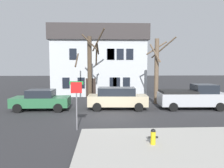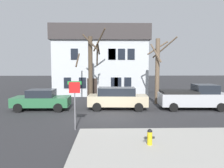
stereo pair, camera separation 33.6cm
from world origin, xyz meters
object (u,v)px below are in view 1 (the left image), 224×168
car_beige_wagon (117,98)px  fire_hydrant (153,136)px  tree_bare_mid (157,68)px  pickup_truck_silver (193,97)px  building_main (99,61)px  street_sign_pole (76,96)px  bicycle_leaning (33,100)px  tree_bare_near (90,66)px  car_green_sedan (41,100)px

car_beige_wagon → fire_hydrant: (0.99, -8.19, -0.44)m
tree_bare_mid → pickup_truck_silver: 4.22m
tree_bare_mid → building_main: bearing=123.7°
street_sign_pole → bicycle_leaning: (-4.89, 8.08, -1.52)m
pickup_truck_silver → street_sign_pole: bearing=-148.1°
building_main → bicycle_leaning: bearing=-125.8°
car_beige_wagon → pickup_truck_silver: pickup_truck_silver is taller
pickup_truck_silver → tree_bare_mid: bearing=131.1°
building_main → car_beige_wagon: (1.58, -10.73, -3.24)m
tree_bare_near → car_beige_wagon: 4.75m
car_beige_wagon → building_main: bearing=98.4°
tree_bare_near → car_beige_wagon: (2.37, -3.22, -2.56)m
tree_bare_near → tree_bare_mid: 6.26m
bicycle_leaning → tree_bare_mid: bearing=0.3°
tree_bare_mid → car_green_sedan: bearing=-164.9°
tree_bare_mid → car_beige_wagon: size_ratio=1.29×
car_green_sedan → street_sign_pole: size_ratio=1.64×
tree_bare_near → car_green_sedan: (-3.70, -3.32, -2.66)m
building_main → tree_bare_mid: bearing=-56.3°
car_green_sedan → car_beige_wagon: bearing=0.9°
tree_bare_mid → car_beige_wagon: tree_bare_mid is taller
car_beige_wagon → bicycle_leaning: 7.94m
street_sign_pole → bicycle_leaning: bearing=121.2°
fire_hydrant → bicycle_leaning: bearing=128.4°
bicycle_leaning → fire_hydrant: bearing=-51.6°
building_main → tree_bare_near: bearing=-96.0°
pickup_truck_silver → bicycle_leaning: pickup_truck_silver is taller
car_green_sedan → fire_hydrant: size_ratio=6.38×
building_main → street_sign_pole: size_ratio=4.23×
fire_hydrant → street_sign_pole: (-3.60, 2.62, 1.41)m
fire_hydrant → bicycle_leaning: 13.66m
car_beige_wagon → street_sign_pole: 6.23m
car_beige_wagon → street_sign_pole: (-2.62, -5.57, 0.97)m
pickup_truck_silver → fire_hydrant: bearing=-122.7°
pickup_truck_silver → street_sign_pole: 10.41m
building_main → tree_bare_mid: (5.43, -8.15, -0.90)m
car_beige_wagon → bicycle_leaning: size_ratio=2.78×
building_main → pickup_truck_silver: bearing=-54.3°
tree_bare_near → car_green_sedan: size_ratio=1.58×
tree_bare_mid → fire_hydrant: size_ratio=8.96×
car_green_sedan → bicycle_leaning: car_green_sedan is taller
tree_bare_near → tree_bare_mid: size_ratio=1.13×
building_main → bicycle_leaning: 10.82m
car_green_sedan → fire_hydrant: bearing=-48.9°
car_green_sedan → street_sign_pole: (3.46, -5.47, 1.07)m
fire_hydrant → car_beige_wagon: bearing=96.9°
tree_bare_near → bicycle_leaning: bearing=-172.1°
car_beige_wagon → pickup_truck_silver: (6.18, -0.09, 0.05)m
car_green_sedan → car_beige_wagon: (6.07, 0.10, 0.10)m
tree_bare_near → building_main: bearing=84.0°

